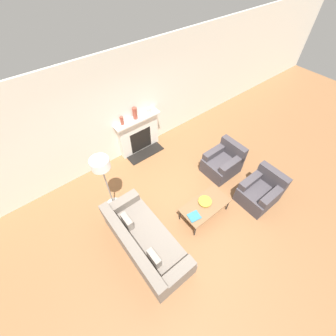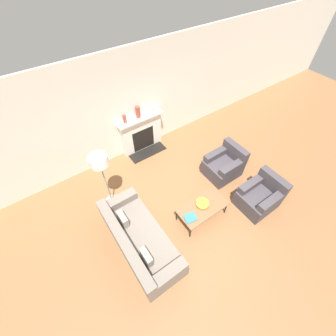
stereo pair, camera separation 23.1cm
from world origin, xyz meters
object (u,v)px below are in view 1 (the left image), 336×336
object	(u,v)px
armchair_near	(260,191)
bowl	(205,201)
mantel_vase_left	(122,121)
mantel_vase_center_left	(135,113)
armchair_far	(223,162)
mantel_vase_center_right	(149,110)
couch	(144,242)
fireplace	(139,135)
book	(194,216)
floor_lamp	(102,170)
coffee_table	(205,205)

from	to	relation	value
armchair_near	bowl	world-z (taller)	armchair_near
mantel_vase_left	mantel_vase_center_left	bearing A→B (deg)	0.00
armchair_far	mantel_vase_center_left	bearing A→B (deg)	-148.53
mantel_vase_center_right	armchair_far	bearing A→B (deg)	-68.07
mantel_vase_left	couch	bearing A→B (deg)	-114.47
fireplace	couch	distance (m)	3.08
book	mantel_vase_center_left	size ratio (longest dim) A/B	0.88
couch	fireplace	bearing A→B (deg)	-31.92
mantel_vase_left	mantel_vase_center_left	xyz separation A→B (m)	(0.40, 0.00, 0.05)
armchair_far	book	distance (m)	1.91
floor_lamp	mantel_vase_left	bearing A→B (deg)	46.44
fireplace	mantel_vase_center_right	distance (m)	0.77
fireplace	book	size ratio (longest dim) A/B	4.70
couch	armchair_far	bearing A→B (deg)	-80.47
mantel_vase_left	mantel_vase_center_right	xyz separation A→B (m)	(0.85, 0.00, -0.05)
bowl	floor_lamp	distance (m)	2.35
mantel_vase_left	bowl	bearing A→B (deg)	-82.06
fireplace	bowl	distance (m)	2.75
book	couch	bearing A→B (deg)	177.50
mantel_vase_left	book	bearing A→B (deg)	-91.02
fireplace	floor_lamp	distance (m)	2.19
mantel_vase_center_left	armchair_near	bearing A→B (deg)	-68.67
armchair_near	bowl	bearing A→B (deg)	-113.72
armchair_near	mantel_vase_center_left	world-z (taller)	mantel_vase_center_left
coffee_table	bowl	xyz separation A→B (m)	(0.03, 0.05, 0.07)
armchair_near	mantel_vase_left	xyz separation A→B (m)	(-1.71, 3.34, 0.91)
fireplace	bowl	xyz separation A→B (m)	(-0.05, -2.74, -0.09)
bowl	book	xyz separation A→B (m)	(-0.44, -0.11, -0.02)
couch	armchair_near	xyz separation A→B (m)	(2.90, -0.72, 0.03)
armchair_far	floor_lamp	world-z (taller)	floor_lamp
armchair_near	bowl	distance (m)	1.45
couch	floor_lamp	bearing A→B (deg)	0.15
book	floor_lamp	bearing A→B (deg)	135.46
floor_lamp	mantel_vase_center_left	size ratio (longest dim) A/B	4.98
coffee_table	mantel_vase_center_left	size ratio (longest dim) A/B	3.48
couch	book	size ratio (longest dim) A/B	7.36
mantel_vase_center_left	bowl	bearing A→B (deg)	-90.35
floor_lamp	mantel_vase_center_right	size ratio (longest dim) A/B	11.46
fireplace	coffee_table	world-z (taller)	fireplace
floor_lamp	mantel_vase_left	distance (m)	1.74
book	mantel_vase_left	xyz separation A→B (m)	(0.05, 2.87, 0.81)
fireplace	mantel_vase_left	bearing A→B (deg)	178.05
fireplace	coffee_table	distance (m)	2.81
coffee_table	mantel_vase_center_right	distance (m)	2.97
armchair_near	floor_lamp	world-z (taller)	floor_lamp
book	mantel_vase_left	bearing A→B (deg)	99.21
mantel_vase_center_right	bowl	bearing A→B (deg)	-99.52
book	mantel_vase_center_left	world-z (taller)	mantel_vase_center_left
fireplace	mantel_vase_left	xyz separation A→B (m)	(-0.43, 0.01, 0.69)
mantel_vase_center_right	couch	bearing A→B (deg)	-127.92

